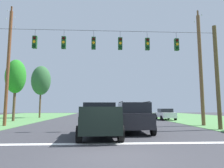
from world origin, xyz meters
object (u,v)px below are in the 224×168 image
at_px(utility_pole_mid_right, 201,68).
at_px(utility_pole_near_left, 8,64).
at_px(distant_car_crossing_white, 165,114).
at_px(distant_car_oncoming, 102,113).
at_px(pickup_truck, 99,120).
at_px(suv_black, 133,116).
at_px(tree_roadside_right, 16,77).
at_px(distant_car_far_parked, 123,116).
at_px(overhead_signal_span, 107,67).
at_px(tree_roadside_left, 41,81).

xyz_separation_m(utility_pole_mid_right, utility_pole_near_left, (-18.20, 0.59, 0.30)).
relative_size(distant_car_crossing_white, distant_car_oncoming, 0.98).
distance_m(pickup_truck, distant_car_oncoming, 19.10).
relative_size(suv_black, utility_pole_near_left, 0.42).
relative_size(distant_car_oncoming, utility_pole_mid_right, 0.40).
bearing_deg(pickup_truck, distant_car_crossing_white, 60.05).
distance_m(distant_car_oncoming, utility_pole_mid_right, 16.43).
height_order(distant_car_crossing_white, tree_roadside_right, tree_roadside_right).
xyz_separation_m(suv_black, distant_car_far_parked, (0.12, 7.45, -0.27)).
bearing_deg(overhead_signal_span, utility_pole_near_left, 156.67).
relative_size(pickup_truck, tree_roadside_right, 0.71).
bearing_deg(tree_roadside_left, utility_pole_near_left, -84.76).
xyz_separation_m(utility_pole_mid_right, tree_roadside_left, (-19.54, 15.31, 0.71)).
xyz_separation_m(pickup_truck, utility_pole_mid_right, (9.56, 6.44, 4.48)).
relative_size(distant_car_far_parked, utility_pole_near_left, 0.39).
distance_m(distant_car_far_parked, tree_roadside_left, 18.31).
height_order(pickup_truck, suv_black, suv_black).
xyz_separation_m(pickup_truck, tree_roadside_right, (-10.60, 13.41, 4.53)).
distance_m(pickup_truck, utility_pole_mid_right, 12.37).
xyz_separation_m(pickup_truck, suv_black, (2.28, 1.93, 0.09)).
distance_m(distant_car_crossing_white, distant_car_oncoming, 9.44).
bearing_deg(suv_black, distant_car_far_parked, 89.07).
height_order(overhead_signal_span, utility_pole_mid_right, utility_pole_mid_right).
xyz_separation_m(pickup_truck, tree_roadside_left, (-9.98, 21.75, 5.19)).
bearing_deg(utility_pole_mid_right, distant_car_oncoming, 126.53).
xyz_separation_m(suv_black, distant_car_crossing_white, (6.62, 13.52, -0.27)).
height_order(utility_pole_mid_right, tree_roadside_left, utility_pole_mid_right).
xyz_separation_m(distant_car_far_parked, tree_roadside_left, (-12.38, 12.37, 5.37)).
relative_size(pickup_truck, utility_pole_mid_right, 0.49).
bearing_deg(suv_black, overhead_signal_span, 146.71).
distance_m(tree_roadside_right, tree_roadside_left, 8.39).
bearing_deg(distant_car_far_parked, tree_roadside_right, 162.77).
distance_m(overhead_signal_span, distant_car_far_parked, 7.64).
height_order(suv_black, distant_car_oncoming, suv_black).
bearing_deg(pickup_truck, suv_black, 40.24).
bearing_deg(suv_black, distant_car_oncoming, 96.94).
distance_m(utility_pole_near_left, tree_roadside_left, 14.78).
distance_m(pickup_truck, distant_car_crossing_white, 17.83).
relative_size(suv_black, distant_car_far_parked, 1.08).
height_order(distant_car_oncoming, utility_pole_near_left, utility_pole_near_left).
bearing_deg(distant_car_oncoming, tree_roadside_left, 165.38).
height_order(pickup_truck, distant_car_oncoming, pickup_truck).
relative_size(overhead_signal_span, tree_roadside_left, 2.03).
distance_m(suv_black, distant_car_far_parked, 7.45).
relative_size(overhead_signal_span, distant_car_oncoming, 3.93).
relative_size(pickup_truck, distant_car_oncoming, 1.23).
xyz_separation_m(distant_car_oncoming, utility_pole_near_left, (-8.82, -12.06, 4.96)).
bearing_deg(pickup_truck, tree_roadside_left, 114.65).
height_order(overhead_signal_span, distant_car_far_parked, overhead_signal_span).
relative_size(suv_black, distant_car_crossing_white, 1.10).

